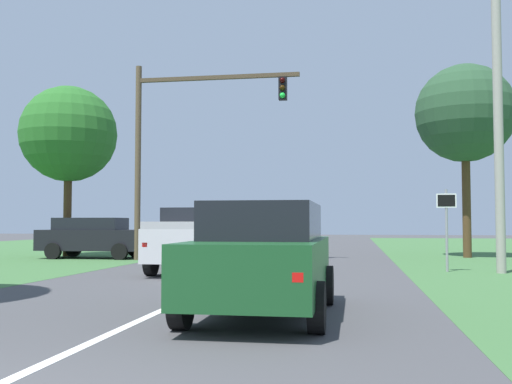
{
  "coord_description": "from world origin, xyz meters",
  "views": [
    {
      "loc": [
        3.3,
        -3.65,
        1.52
      ],
      "look_at": [
        0.06,
        15.8,
        2.54
      ],
      "focal_mm": 41.47,
      "sensor_mm": 36.0,
      "label": 1
    }
  ],
  "objects_px": {
    "traffic_light": "(177,132)",
    "keep_moving_sign": "(447,219)",
    "red_suv_near": "(264,255)",
    "crossing_suv_far": "(95,237)",
    "utility_pole_right": "(498,123)",
    "oak_tree_right": "(465,114)",
    "extra_tree_1": "(69,134)",
    "pickup_truck_lead": "(199,239)"
  },
  "relations": [
    {
      "from": "keep_moving_sign",
      "to": "pickup_truck_lead",
      "type": "bearing_deg",
      "value": -170.38
    },
    {
      "from": "pickup_truck_lead",
      "to": "utility_pole_right",
      "type": "bearing_deg",
      "value": 6.25
    },
    {
      "from": "red_suv_near",
      "to": "traffic_light",
      "type": "height_order",
      "value": "traffic_light"
    },
    {
      "from": "oak_tree_right",
      "to": "extra_tree_1",
      "type": "bearing_deg",
      "value": -174.16
    },
    {
      "from": "keep_moving_sign",
      "to": "utility_pole_right",
      "type": "relative_size",
      "value": 0.28
    },
    {
      "from": "keep_moving_sign",
      "to": "extra_tree_1",
      "type": "height_order",
      "value": "extra_tree_1"
    },
    {
      "from": "traffic_light",
      "to": "crossing_suv_far",
      "type": "bearing_deg",
      "value": 168.03
    },
    {
      "from": "crossing_suv_far",
      "to": "pickup_truck_lead",
      "type": "bearing_deg",
      "value": -44.1
    },
    {
      "from": "traffic_light",
      "to": "oak_tree_right",
      "type": "height_order",
      "value": "oak_tree_right"
    },
    {
      "from": "utility_pole_right",
      "to": "crossing_suv_far",
      "type": "bearing_deg",
      "value": 161.84
    },
    {
      "from": "oak_tree_right",
      "to": "utility_pole_right",
      "type": "relative_size",
      "value": 0.93
    },
    {
      "from": "red_suv_near",
      "to": "crossing_suv_far",
      "type": "relative_size",
      "value": 1.0
    },
    {
      "from": "traffic_light",
      "to": "keep_moving_sign",
      "type": "bearing_deg",
      "value": -21.54
    },
    {
      "from": "traffic_light",
      "to": "utility_pole_right",
      "type": "relative_size",
      "value": 0.87
    },
    {
      "from": "red_suv_near",
      "to": "pickup_truck_lead",
      "type": "bearing_deg",
      "value": 112.04
    },
    {
      "from": "red_suv_near",
      "to": "traffic_light",
      "type": "distance_m",
      "value": 14.91
    },
    {
      "from": "oak_tree_right",
      "to": "utility_pole_right",
      "type": "xyz_separation_m",
      "value": [
        -0.48,
        -8.03,
        -1.72
      ]
    },
    {
      "from": "red_suv_near",
      "to": "oak_tree_right",
      "type": "bearing_deg",
      "value": 69.75
    },
    {
      "from": "keep_moving_sign",
      "to": "traffic_light",
      "type": "bearing_deg",
      "value": 158.46
    },
    {
      "from": "keep_moving_sign",
      "to": "oak_tree_right",
      "type": "bearing_deg",
      "value": 75.56
    },
    {
      "from": "red_suv_near",
      "to": "traffic_light",
      "type": "relative_size",
      "value": 0.59
    },
    {
      "from": "pickup_truck_lead",
      "to": "traffic_light",
      "type": "bearing_deg",
      "value": 114.03
    },
    {
      "from": "pickup_truck_lead",
      "to": "utility_pole_right",
      "type": "distance_m",
      "value": 9.77
    },
    {
      "from": "crossing_suv_far",
      "to": "utility_pole_right",
      "type": "relative_size",
      "value": 0.51
    },
    {
      "from": "oak_tree_right",
      "to": "extra_tree_1",
      "type": "relative_size",
      "value": 1.09
    },
    {
      "from": "red_suv_near",
      "to": "utility_pole_right",
      "type": "relative_size",
      "value": 0.51
    },
    {
      "from": "traffic_light",
      "to": "extra_tree_1",
      "type": "bearing_deg",
      "value": 160.39
    },
    {
      "from": "pickup_truck_lead",
      "to": "extra_tree_1",
      "type": "bearing_deg",
      "value": 138.18
    },
    {
      "from": "crossing_suv_far",
      "to": "utility_pole_right",
      "type": "xyz_separation_m",
      "value": [
        15.23,
        -4.99,
        3.63
      ]
    },
    {
      "from": "traffic_light",
      "to": "keep_moving_sign",
      "type": "distance_m",
      "value": 11.16
    },
    {
      "from": "traffic_light",
      "to": "utility_pole_right",
      "type": "height_order",
      "value": "utility_pole_right"
    },
    {
      "from": "crossing_suv_far",
      "to": "utility_pole_right",
      "type": "bearing_deg",
      "value": -18.16
    },
    {
      "from": "keep_moving_sign",
      "to": "utility_pole_right",
      "type": "xyz_separation_m",
      "value": [
        1.51,
        -0.29,
        2.92
      ]
    },
    {
      "from": "red_suv_near",
      "to": "pickup_truck_lead",
      "type": "distance_m",
      "value": 8.65
    },
    {
      "from": "oak_tree_right",
      "to": "extra_tree_1",
      "type": "distance_m",
      "value": 17.71
    },
    {
      "from": "keep_moving_sign",
      "to": "crossing_suv_far",
      "type": "height_order",
      "value": "keep_moving_sign"
    },
    {
      "from": "oak_tree_right",
      "to": "keep_moving_sign",
      "type": "bearing_deg",
      "value": -104.44
    },
    {
      "from": "extra_tree_1",
      "to": "utility_pole_right",
      "type": "bearing_deg",
      "value": -19.99
    },
    {
      "from": "crossing_suv_far",
      "to": "utility_pole_right",
      "type": "height_order",
      "value": "utility_pole_right"
    },
    {
      "from": "red_suv_near",
      "to": "oak_tree_right",
      "type": "distance_m",
      "value": 18.91
    },
    {
      "from": "red_suv_near",
      "to": "keep_moving_sign",
      "type": "height_order",
      "value": "keep_moving_sign"
    },
    {
      "from": "oak_tree_right",
      "to": "crossing_suv_far",
      "type": "bearing_deg",
      "value": -169.08
    }
  ]
}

